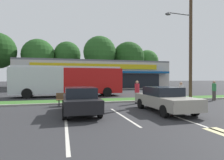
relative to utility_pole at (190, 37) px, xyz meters
name	(u,v)px	position (x,y,z in m)	size (l,w,h in m)	color
grass_median	(133,100)	(-5.86, 0.06, -5.92)	(56.00, 2.20, 0.12)	#386B28
curb_lip	(138,101)	(-5.86, -1.16, -5.92)	(56.00, 0.24, 0.12)	#99968C
parking_stripe_0	(67,131)	(-11.82, -8.62, -5.98)	(0.12, 4.80, 0.01)	silver
parking_stripe_1	(123,116)	(-8.92, -6.47, -5.98)	(0.12, 4.80, 0.01)	silver
parking_stripe_2	(194,123)	(-6.31, -8.66, -5.98)	(0.12, 4.80, 0.01)	silver
storefront_building	(94,75)	(-6.01, 21.39, -3.38)	(27.47, 12.01, 5.20)	#BCB7AD
tree_left	(38,55)	(-17.59, 32.22, 1.46)	(7.73, 7.73, 11.31)	#473323
tree_mid_left	(67,55)	(-10.82, 32.98, 1.83)	(6.67, 6.67, 11.17)	#473323
tree_mid	(100,52)	(-3.17, 29.67, 2.29)	(7.98, 7.98, 12.27)	#473323
tree_mid_right	(128,58)	(4.49, 30.26, 1.26)	(8.21, 8.21, 11.35)	#473323
tree_right	(147,61)	(10.99, 32.92, 0.73)	(6.26, 6.26, 9.86)	#473323
utility_pole	(190,37)	(0.00, 0.00, 0.00)	(3.03, 2.40, 11.25)	#4C3826
city_bus	(69,80)	(-11.33, 5.17, -4.22)	(11.55, 2.80, 3.25)	#B71414
bus_stop_bench	(68,99)	(-11.60, -2.02, -5.48)	(1.60, 0.45, 0.95)	brown
car_1	(80,100)	(-11.02, -5.23, -5.22)	(1.93, 4.53, 1.48)	black
car_2	(164,99)	(-6.14, -5.85, -5.23)	(1.99, 4.76, 1.46)	#9E998C
pedestrian_near_bench	(181,92)	(-2.82, -2.71, -5.14)	(0.34, 0.34, 1.67)	#726651
pedestrian_by_pole	(214,91)	(1.15, -1.88, -5.11)	(0.35, 0.35, 1.74)	#47423D
pedestrian_mid	(137,92)	(-6.36, -2.17, -5.08)	(0.36, 0.36, 1.79)	black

